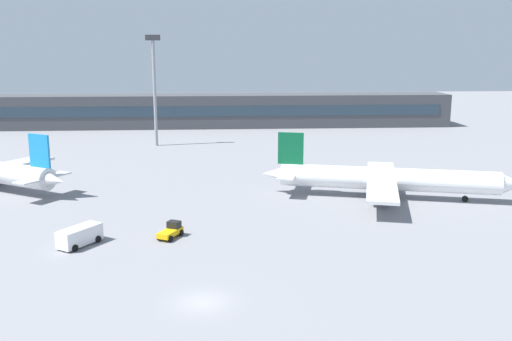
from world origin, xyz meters
name	(u,v)px	position (x,y,z in m)	size (l,w,h in m)	color
ground_plane	(209,190)	(0.00, 40.00, 0.00)	(400.00, 400.00, 0.00)	gray
terminal_building	(213,111)	(0.00, 113.75, 4.50)	(131.56, 12.13, 9.00)	#3F4247
airplane_near	(389,179)	(26.31, 33.48, 2.83)	(36.90, 26.20, 9.28)	white
baggage_tug_yellow	(171,231)	(-4.08, 17.66, 0.80)	(3.01, 3.89, 1.75)	#F2B20C
service_van_white	(80,236)	(-14.02, 15.51, 1.11)	(4.56, 5.43, 2.08)	white
floodlight_tower_west	(154,82)	(-12.52, 82.52, 14.20)	(3.20, 0.80, 24.40)	gray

